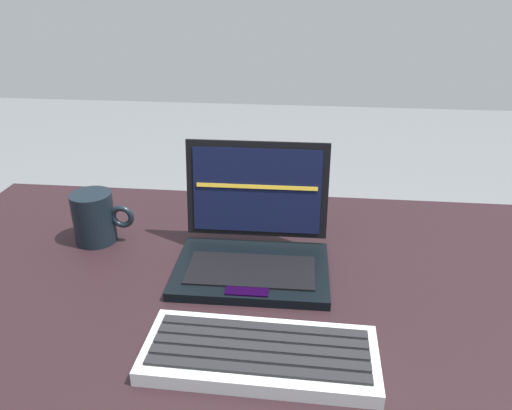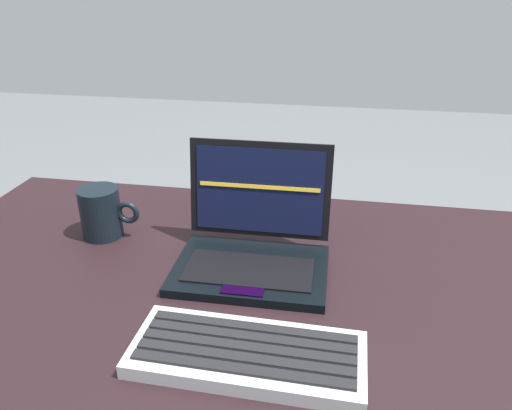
# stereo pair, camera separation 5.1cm
# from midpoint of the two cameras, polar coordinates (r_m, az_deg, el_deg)

# --- Properties ---
(desk) EXTENTS (1.41, 0.76, 0.70)m
(desk) POSITION_cam_midpoint_polar(r_m,az_deg,el_deg) (0.83, 4.23, -14.62)
(desk) COLOR black
(desk) RESTS_ON ground
(laptop_front) EXTENTS (0.26, 0.20, 0.20)m
(laptop_front) POSITION_cam_midpoint_polar(r_m,az_deg,el_deg) (0.84, -2.07, -4.57)
(laptop_front) COLOR black
(laptop_front) RESTS_ON desk
(external_keyboard) EXTENTS (0.31, 0.13, 0.02)m
(external_keyboard) POSITION_cam_midpoint_polar(r_m,az_deg,el_deg) (0.67, -1.83, -16.78)
(external_keyboard) COLOR #B9C0C2
(external_keyboard) RESTS_ON desk
(coffee_mug) EXTENTS (0.11, 0.08, 0.10)m
(coffee_mug) POSITION_cam_midpoint_polar(r_m,az_deg,el_deg) (0.97, -19.51, -1.39)
(coffee_mug) COLOR black
(coffee_mug) RESTS_ON desk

